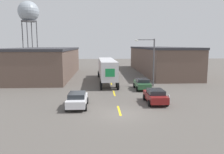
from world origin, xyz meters
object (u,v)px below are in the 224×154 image
Objects in this scene: parked_car_left_near at (77,99)px; street_lamp at (151,58)px; semi_truck at (106,68)px; parked_car_right_near at (155,96)px; parked_car_right_mid at (142,84)px; water_tower at (28,12)px; fire_hydrant at (169,99)px.

street_lamp reaches higher than parked_car_left_near.
semi_truck reaches higher than parked_car_right_near.
semi_truck is 8.34m from parked_car_right_mid.
water_tower is (-19.47, 48.72, 15.32)m from parked_car_left_near.
parked_car_right_mid reaches higher than fire_hydrant.
street_lamp is (29.40, -37.98, -11.89)m from water_tower.
parked_car_left_near is at bearing -172.07° from fire_hydrant.
parked_car_right_near is at bearing -59.80° from water_tower.
parked_car_right_near is 0.21× the size of water_tower.
semi_truck reaches higher than parked_car_left_near.
water_tower is at bearing 111.79° from parked_car_left_near.
water_tower is (-22.86, 33.57, 13.76)m from semi_truck.
street_lamp is at bearing 79.90° from parked_car_right_near.
parked_car_right_near is 1.62m from fire_hydrant.
parked_car_left_near is 0.21× the size of water_tower.
semi_truck is 14.90m from parked_car_right_near.
parked_car_right_mid is 7.39m from parked_car_right_near.
parked_car_right_mid is at bearing -127.72° from street_lamp.
semi_truck is at bearing 126.11° from parked_car_right_mid.
parked_car_left_near is at bearing -132.76° from street_lamp.
semi_truck is at bearing 114.88° from fire_hydrant.
street_lamp is at bearing 52.28° from parked_car_right_mid.
parked_car_right_near is 57.15m from water_tower.
parked_car_left_near is 4.86× the size of fire_hydrant.
semi_truck is at bearing 109.02° from parked_car_right_near.
street_lamp is (6.54, -4.41, 1.87)m from semi_truck.
parked_car_left_near is at bearing -172.13° from parked_car_right_near.
street_lamp is 10.12m from fire_hydrant.
parked_car_right_mid is 4.43m from street_lamp.
water_tower reaches higher than parked_car_right_mid.
water_tower is 57.83m from fire_hydrant.
parked_car_left_near is 15.03m from street_lamp.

